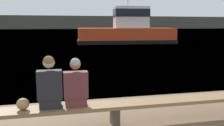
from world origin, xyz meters
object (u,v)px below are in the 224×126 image
person_right (76,86)px  person_left (50,86)px  bench_main (115,107)px  shopping_bag (23,104)px  tugboat_red (127,32)px

person_right → person_left: bearing=-179.7°
bench_main → shopping_bag: 1.76m
person_left → person_right: size_ratio=1.06×
bench_main → tugboat_red: bearing=72.9°
tugboat_red → bench_main: bearing=167.3°
shopping_bag → person_right: bearing=0.1°
person_left → tugboat_red: tugboat_red is taller
person_right → bench_main: bearing=-0.5°
bench_main → shopping_bag: shopping_bag is taller
shopping_bag → tugboat_red: 23.42m
person_left → person_right: person_left is taller
shopping_bag → tugboat_red: tugboat_red is taller
shopping_bag → tugboat_red: (8.45, 21.83, 0.68)m
bench_main → person_left: bearing=179.8°
shopping_bag → tugboat_red: bearing=68.8°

